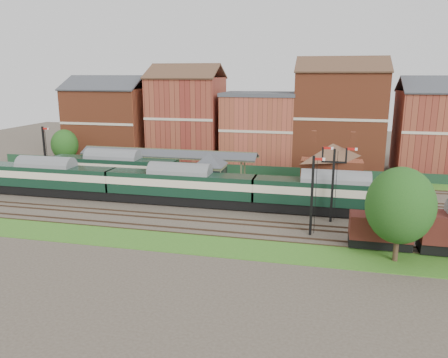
% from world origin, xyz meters
% --- Properties ---
extents(ground, '(160.00, 160.00, 0.00)m').
position_xyz_m(ground, '(0.00, 0.00, 0.00)').
color(ground, '#473D33').
rests_on(ground, ground).
extents(grass_back, '(90.00, 4.50, 0.06)m').
position_xyz_m(grass_back, '(0.00, 16.00, 0.03)').
color(grass_back, '#2D6619').
rests_on(grass_back, ground).
extents(grass_front, '(90.00, 5.00, 0.06)m').
position_xyz_m(grass_front, '(0.00, -12.00, 0.03)').
color(grass_front, '#2D6619').
rests_on(grass_front, ground).
extents(fence, '(90.00, 0.12, 1.50)m').
position_xyz_m(fence, '(0.00, 18.00, 0.75)').
color(fence, '#193823').
rests_on(fence, ground).
extents(platform, '(55.00, 3.40, 1.00)m').
position_xyz_m(platform, '(-5.00, 9.75, 0.50)').
color(platform, '#2D2D2D').
rests_on(platform, ground).
extents(signal_box, '(5.40, 5.40, 6.00)m').
position_xyz_m(signal_box, '(-3.00, 3.25, 3.19)').
color(signal_box, '#5D6B4C').
rests_on(signal_box, ground).
extents(brick_hut, '(3.20, 2.64, 2.94)m').
position_xyz_m(brick_hut, '(5.00, 3.25, 1.20)').
color(brick_hut, maroon).
rests_on(brick_hut, ground).
extents(station_building, '(8.10, 8.10, 5.90)m').
position_xyz_m(station_building, '(12.00, 9.75, 3.96)').
color(station_building, '#964326').
rests_on(station_building, platform).
extents(canopy, '(26.00, 3.89, 4.08)m').
position_xyz_m(canopy, '(-11.00, 9.75, 4.58)').
color(canopy, '#4A4C2F').
rests_on(canopy, platform).
extents(semaphore_bracket, '(3.60, 0.25, 8.18)m').
position_xyz_m(semaphore_bracket, '(12.04, -2.50, 4.63)').
color(semaphore_bracket, black).
rests_on(semaphore_bracket, ground).
extents(semaphore_platform_end, '(1.23, 0.25, 8.00)m').
position_xyz_m(semaphore_platform_end, '(-29.98, 8.00, 4.16)').
color(semaphore_platform_end, black).
rests_on(semaphore_platform_end, ground).
extents(semaphore_siding, '(1.23, 0.25, 8.00)m').
position_xyz_m(semaphore_siding, '(10.02, -7.00, 4.16)').
color(semaphore_siding, black).
rests_on(semaphore_siding, ground).
extents(town_backdrop, '(69.00, 10.00, 16.00)m').
position_xyz_m(town_backdrop, '(-0.18, 25.00, 7.00)').
color(town_backdrop, '#964326').
rests_on(town_backdrop, ground).
extents(dmu_train, '(54.86, 2.88, 4.21)m').
position_xyz_m(dmu_train, '(-5.94, 0.00, 2.46)').
color(dmu_train, black).
rests_on(dmu_train, ground).
extents(platform_railcar, '(18.74, 2.95, 4.32)m').
position_xyz_m(platform_railcar, '(-18.06, 6.50, 2.52)').
color(platform_railcar, black).
rests_on(platform_railcar, ground).
extents(goods_van_a, '(5.48, 2.38, 3.33)m').
position_xyz_m(goods_van_a, '(16.31, -9.00, 1.91)').
color(goods_van_a, black).
rests_on(goods_van_a, ground).
extents(tree_far, '(5.64, 5.64, 8.23)m').
position_xyz_m(tree_far, '(17.32, -11.80, 4.97)').
color(tree_far, '#382619').
rests_on(tree_far, ground).
extents(tree_back, '(4.47, 4.47, 6.53)m').
position_xyz_m(tree_back, '(-31.88, 16.14, 3.95)').
color(tree_back, '#382619').
rests_on(tree_back, ground).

